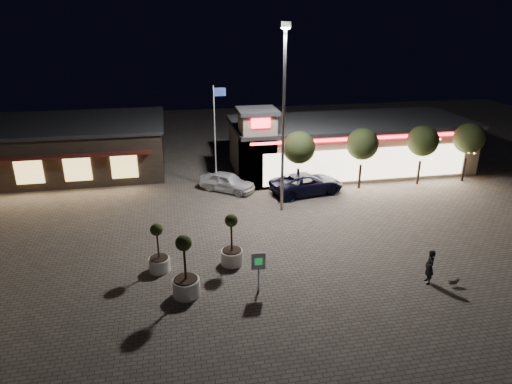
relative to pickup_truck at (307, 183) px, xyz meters
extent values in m
plane|color=#675E53|center=(-4.66, -10.77, -0.79)|extent=(90.00, 90.00, 0.00)
cube|color=tan|center=(5.34, 5.23, 1.21)|extent=(20.00, 8.00, 4.00)
cube|color=#262628|center=(5.34, 5.23, 3.36)|extent=(20.40, 8.40, 0.30)
cube|color=#FFE5BF|center=(5.34, 1.18, 0.81)|extent=(17.00, 0.12, 2.60)
cube|color=#FF1423|center=(5.34, 1.15, 2.96)|extent=(19.00, 0.10, 0.18)
cube|color=tan|center=(-3.36, 2.53, 2.11)|extent=(2.60, 2.60, 5.80)
cube|color=#262628|center=(-3.36, 2.53, 5.16)|extent=(3.00, 3.00, 0.30)
cube|color=#FF1423|center=(-3.36, 1.18, 4.51)|extent=(1.40, 0.10, 0.70)
cube|color=#382D23|center=(-18.66, 9.23, 1.21)|extent=(16.00, 10.00, 4.00)
cube|color=#262628|center=(-18.66, 9.23, 3.36)|extent=(16.40, 10.40, 0.30)
cube|color=#591E19|center=(-18.66, 3.83, 2.01)|extent=(14.40, 0.80, 0.15)
cube|color=#F0C96C|center=(-20.66, 4.18, 0.81)|extent=(2.00, 0.12, 1.80)
cube|color=#F0C96C|center=(-17.16, 4.18, 0.81)|extent=(2.00, 0.12, 1.80)
cube|color=#F0C96C|center=(-13.66, 4.18, 0.81)|extent=(2.00, 0.12, 1.80)
cylinder|color=gray|center=(-2.66, -2.77, 5.21)|extent=(0.20, 0.20, 12.00)
cube|color=gray|center=(-2.66, -2.77, 11.41)|extent=(0.60, 0.40, 0.35)
cube|color=white|center=(-2.66, -2.77, 11.21)|extent=(0.45, 0.30, 0.08)
cylinder|color=white|center=(-6.66, 2.23, 3.21)|extent=(0.10, 0.10, 8.00)
cube|color=navy|center=(-6.21, 2.23, 6.71)|extent=(0.90, 0.04, 0.60)
cylinder|color=#332319|center=(-0.66, 0.23, 0.18)|extent=(0.20, 0.20, 1.92)
sphere|color=#2D3819|center=(-0.66, 0.23, 2.79)|extent=(2.42, 2.42, 2.42)
cylinder|color=#332319|center=(4.34, 0.23, 0.18)|extent=(0.20, 0.20, 1.92)
sphere|color=#2D3819|center=(4.34, 0.23, 2.79)|extent=(2.42, 2.42, 2.42)
cylinder|color=#332319|center=(9.34, 0.23, 0.18)|extent=(0.20, 0.20, 1.92)
sphere|color=#2D3819|center=(9.34, 0.23, 2.79)|extent=(2.42, 2.42, 2.42)
cylinder|color=#332319|center=(13.34, 0.23, 0.18)|extent=(0.20, 0.20, 1.92)
sphere|color=#2D3819|center=(13.34, 0.23, 2.79)|extent=(2.42, 2.42, 2.42)
imported|color=black|center=(0.00, 0.00, 0.00)|extent=(6.02, 3.55, 1.57)
imported|color=silver|center=(-5.90, 1.60, -0.04)|extent=(4.51, 4.04, 1.48)
imported|color=black|center=(2.43, -13.18, 0.13)|extent=(0.55, 0.74, 1.84)
cube|color=#59514C|center=(3.50, -13.72, -0.52)|extent=(0.42, 0.18, 0.22)
sphere|color=#59514C|center=(3.74, -13.71, -0.44)|extent=(0.20, 0.20, 0.20)
cylinder|color=white|center=(-10.99, -9.39, -0.41)|extent=(1.12, 1.12, 0.75)
cylinder|color=black|center=(-10.99, -9.39, -0.02)|extent=(0.97, 0.97, 0.06)
cylinder|color=#332319|center=(-10.99, -9.39, 0.85)|extent=(0.09, 0.09, 1.68)
sphere|color=#2D3819|center=(-10.99, -9.39, 1.65)|extent=(0.65, 0.65, 0.65)
cylinder|color=white|center=(-9.69, -11.96, -0.35)|extent=(1.32, 1.32, 0.88)
cylinder|color=black|center=(-9.69, -11.96, 0.12)|extent=(1.14, 1.14, 0.07)
cylinder|color=#332319|center=(-9.69, -11.96, 1.14)|extent=(0.11, 0.11, 1.98)
sphere|color=#2D3819|center=(-9.69, -11.96, 2.07)|extent=(0.77, 0.77, 0.77)
cylinder|color=white|center=(-7.10, -9.40, -0.38)|extent=(1.20, 1.20, 0.80)
cylinder|color=black|center=(-7.10, -9.40, 0.04)|extent=(1.04, 1.04, 0.06)
cylinder|color=#332319|center=(-7.10, -9.40, 0.97)|extent=(0.10, 0.10, 1.81)
sphere|color=#2D3819|center=(-7.10, -9.40, 1.82)|extent=(0.70, 0.70, 0.70)
cylinder|color=gray|center=(-6.18, -12.22, -0.15)|extent=(0.08, 0.08, 1.27)
cube|color=white|center=(-6.18, -12.22, 0.86)|extent=(0.69, 0.13, 0.90)
cube|color=green|center=(-6.18, -12.26, 0.86)|extent=(0.37, 0.06, 0.37)
camera|label=1|loc=(-9.95, -31.15, 12.05)|focal=32.00mm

